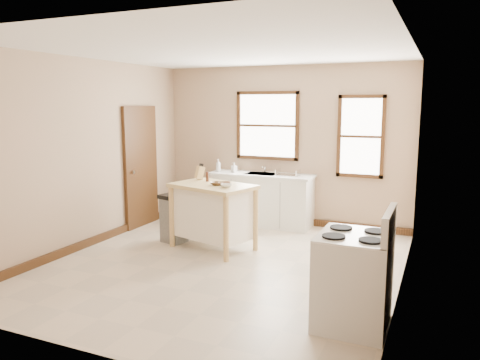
# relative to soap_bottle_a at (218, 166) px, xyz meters

# --- Properties ---
(floor) EXTENTS (5.00, 5.00, 0.00)m
(floor) POSITION_rel_soap_bottle_a_xyz_m (1.10, -2.11, -1.03)
(floor) COLOR #BDAD96
(floor) RESTS_ON ground
(ceiling) EXTENTS (5.00, 5.00, 0.00)m
(ceiling) POSITION_rel_soap_bottle_a_xyz_m (1.10, -2.11, 1.77)
(ceiling) COLOR white
(ceiling) RESTS_ON ground
(wall_back) EXTENTS (4.50, 0.04, 2.80)m
(wall_back) POSITION_rel_soap_bottle_a_xyz_m (1.10, 0.39, 0.37)
(wall_back) COLOR #9E8768
(wall_back) RESTS_ON ground
(wall_left) EXTENTS (0.04, 5.00, 2.80)m
(wall_left) POSITION_rel_soap_bottle_a_xyz_m (-1.15, -2.11, 0.37)
(wall_left) COLOR #9E8768
(wall_left) RESTS_ON ground
(wall_right) EXTENTS (0.04, 5.00, 2.80)m
(wall_right) POSITION_rel_soap_bottle_a_xyz_m (3.35, -2.11, 0.37)
(wall_right) COLOR #9E8768
(wall_right) RESTS_ON ground
(window_main) EXTENTS (1.17, 0.06, 1.22)m
(window_main) POSITION_rel_soap_bottle_a_xyz_m (0.80, 0.37, 0.72)
(window_main) COLOR black
(window_main) RESTS_ON wall_back
(window_side) EXTENTS (0.77, 0.06, 1.37)m
(window_side) POSITION_rel_soap_bottle_a_xyz_m (2.45, 0.37, 0.57)
(window_side) COLOR black
(window_side) RESTS_ON wall_back
(door_left) EXTENTS (0.06, 0.90, 2.10)m
(door_left) POSITION_rel_soap_bottle_a_xyz_m (-1.11, -0.81, 0.02)
(door_left) COLOR black
(door_left) RESTS_ON ground
(baseboard_back) EXTENTS (4.50, 0.04, 0.12)m
(baseboard_back) POSITION_rel_soap_bottle_a_xyz_m (1.10, 0.36, -0.97)
(baseboard_back) COLOR black
(baseboard_back) RESTS_ON ground
(baseboard_left) EXTENTS (0.04, 5.00, 0.12)m
(baseboard_left) POSITION_rel_soap_bottle_a_xyz_m (-1.12, -2.11, -0.97)
(baseboard_left) COLOR black
(baseboard_left) RESTS_ON ground
(sink_counter) EXTENTS (1.86, 0.62, 0.92)m
(sink_counter) POSITION_rel_soap_bottle_a_xyz_m (0.80, 0.09, -0.57)
(sink_counter) COLOR silver
(sink_counter) RESTS_ON ground
(faucet) EXTENTS (0.03, 0.03, 0.22)m
(faucet) POSITION_rel_soap_bottle_a_xyz_m (0.80, 0.27, -0.00)
(faucet) COLOR silver
(faucet) RESTS_ON sink_counter
(soap_bottle_a) EXTENTS (0.10, 0.10, 0.23)m
(soap_bottle_a) POSITION_rel_soap_bottle_a_xyz_m (0.00, 0.00, 0.00)
(soap_bottle_a) COLOR #B2B2B2
(soap_bottle_a) RESTS_ON sink_counter
(soap_bottle_b) EXTENTS (0.10, 0.11, 0.18)m
(soap_bottle_b) POSITION_rel_soap_bottle_a_xyz_m (0.30, 0.04, -0.03)
(soap_bottle_b) COLOR #B2B2B2
(soap_bottle_b) RESTS_ON sink_counter
(dish_rack) EXTENTS (0.44, 0.37, 0.10)m
(dish_rack) POSITION_rel_soap_bottle_a_xyz_m (1.31, 0.04, -0.06)
(dish_rack) COLOR silver
(dish_rack) RESTS_ON sink_counter
(kitchen_island) EXTENTS (1.35, 1.05, 0.97)m
(kitchen_island) POSITION_rel_soap_bottle_a_xyz_m (0.66, -1.51, -0.55)
(kitchen_island) COLOR tan
(kitchen_island) RESTS_ON ground
(knife_block) EXTENTS (0.14, 0.14, 0.20)m
(knife_block) POSITION_rel_soap_bottle_a_xyz_m (0.28, -1.21, 0.04)
(knife_block) COLOR tan
(knife_block) RESTS_ON kitchen_island
(pepper_grinder) EXTENTS (0.06, 0.06, 0.15)m
(pepper_grinder) POSITION_rel_soap_bottle_a_xyz_m (0.47, -1.33, 0.01)
(pepper_grinder) COLOR #462113
(pepper_grinder) RESTS_ON kitchen_island
(bowl_a) EXTENTS (0.19, 0.19, 0.05)m
(bowl_a) POSITION_rel_soap_bottle_a_xyz_m (0.74, -1.55, -0.04)
(bowl_a) COLOR brown
(bowl_a) RESTS_ON kitchen_island
(bowl_b) EXTENTS (0.25, 0.25, 0.04)m
(bowl_b) POSITION_rel_soap_bottle_a_xyz_m (0.84, -1.50, -0.04)
(bowl_b) COLOR brown
(bowl_b) RESTS_ON kitchen_island
(bowl_c) EXTENTS (0.20, 0.20, 0.05)m
(bowl_c) POSITION_rel_soap_bottle_a_xyz_m (0.95, -1.67, -0.04)
(bowl_c) COLOR silver
(bowl_c) RESTS_ON kitchen_island
(trash_bin) EXTENTS (0.45, 0.41, 0.75)m
(trash_bin) POSITION_rel_soap_bottle_a_xyz_m (-0.06, -1.46, -0.66)
(trash_bin) COLOR slate
(trash_bin) RESTS_ON ground
(gas_stove) EXTENTS (0.73, 0.74, 1.18)m
(gas_stove) POSITION_rel_soap_bottle_a_xyz_m (3.01, -3.16, -0.44)
(gas_stove) COLOR silver
(gas_stove) RESTS_ON ground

